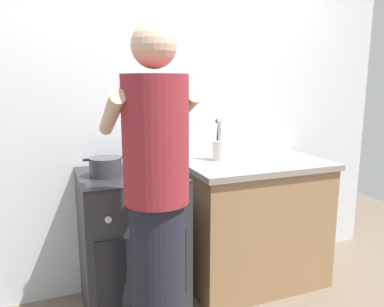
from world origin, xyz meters
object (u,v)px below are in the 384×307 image
object	(u,v)px
pot	(106,167)
person	(157,209)
utensil_crock	(220,147)
stove_range	(131,243)
mixing_bowl	(150,161)

from	to	relation	value
pot	person	distance (m)	0.59
pot	utensil_crock	bearing A→B (deg)	11.63
stove_range	mixing_bowl	xyz separation A→B (m)	(0.14, 0.04, 0.51)
stove_range	mixing_bowl	size ratio (longest dim) A/B	3.20
stove_range	mixing_bowl	world-z (taller)	mixing_bowl
mixing_bowl	pot	bearing A→B (deg)	-168.94
stove_range	pot	world-z (taller)	pot
utensil_crock	person	bearing A→B (deg)	-132.67
pot	person	bearing A→B (deg)	-75.33
pot	mixing_bowl	size ratio (longest dim) A/B	0.90
mixing_bowl	utensil_crock	size ratio (longest dim) A/B	0.92
mixing_bowl	utensil_crock	distance (m)	0.55
stove_range	utensil_crock	xyz separation A→B (m)	(0.68, 0.15, 0.55)
mixing_bowl	utensil_crock	bearing A→B (deg)	11.92
stove_range	pot	bearing A→B (deg)	-173.82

